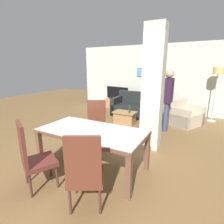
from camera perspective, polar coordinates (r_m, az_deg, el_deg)
name	(u,v)px	position (r m, az deg, el deg)	size (l,w,h in m)	color
ground_plane	(93,167)	(3.47, -6.20, -17.51)	(18.00, 18.00, 0.00)	brown
back_wall	(160,79)	(7.46, 15.27, 10.40)	(7.20, 0.09, 2.70)	beige
divider_pillar	(153,90)	(3.94, 13.19, 7.09)	(0.42, 0.34, 2.70)	beige
dining_table	(92,137)	(3.19, -6.50, -8.13)	(1.90, 0.94, 0.76)	brown
dining_chair_near_left	(32,155)	(2.94, -24.57, -12.72)	(0.62, 0.62, 1.08)	#5E2A24
dining_chair_far_left	(96,123)	(4.12, -5.09, -3.55)	(0.62, 0.62, 1.08)	brown
dining_chair_near_right	(85,171)	(2.36, -8.82, -18.55)	(0.63, 0.63, 1.08)	brown
sofa	(137,108)	(6.75, 8.18, 1.30)	(1.80, 0.94, 0.89)	black
armchair	(183,116)	(6.14, 22.24, -1.22)	(1.19, 1.23, 0.78)	#C3B299
coffee_table	(125,117)	(5.79, 4.19, -1.76)	(0.74, 0.47, 0.40)	#9E7448
bottle	(130,110)	(5.59, 5.74, 0.58)	(0.06, 0.06, 0.22)	#194C23
tv_stand	(117,103)	(7.96, 1.66, 2.80)	(1.07, 0.40, 0.41)	#A7724C
tv_screen	(117,93)	(7.87, 1.69, 6.17)	(1.11, 0.27, 0.55)	black
floor_lamp	(218,76)	(6.73, 31.26, 9.99)	(0.33, 0.33, 1.82)	#B7B7BC
standing_person	(168,96)	(5.20, 17.77, 4.91)	(0.23, 0.39, 1.76)	#3B405F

